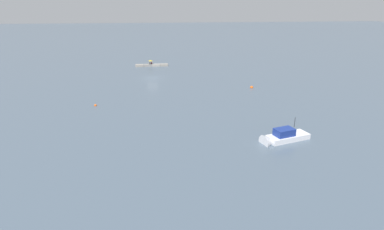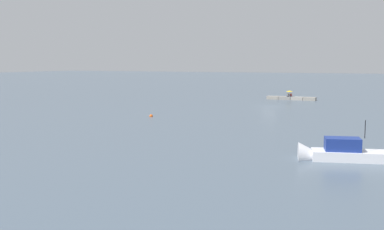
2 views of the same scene
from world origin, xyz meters
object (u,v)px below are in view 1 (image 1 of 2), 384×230
Objects in this scene: motorboat_white_near at (281,138)px; person_seated_maroon_left at (151,63)px; mooring_buoy_mid at (95,105)px; mooring_buoy_near at (252,87)px; umbrella_open_yellow at (150,61)px; person_seated_grey_right at (150,63)px.

person_seated_maroon_left is at bearing 1.67° from motorboat_white_near.
mooring_buoy_mid is (28.14, -19.46, -0.34)m from motorboat_white_near.
motorboat_white_near reaches higher than mooring_buoy_near.
umbrella_open_yellow is 1.95× the size of mooring_buoy_near.
umbrella_open_yellow is 39.17m from mooring_buoy_mid.
motorboat_white_near reaches higher than person_seated_grey_right.
motorboat_white_near reaches higher than person_seated_maroon_left.
motorboat_white_near is at bearing 112.44° from person_seated_maroon_left.
umbrella_open_yellow is 59.87m from motorboat_white_near.
umbrella_open_yellow is at bearing -173.80° from person_seated_grey_right.
person_seated_grey_right is (0.56, 0.04, 0.00)m from person_seated_maroon_left.
umbrella_open_yellow is 2.78× the size of mooring_buoy_mid.
person_seated_maroon_left is 0.91m from umbrella_open_yellow.
motorboat_white_near reaches higher than mooring_buoy_mid.
motorboat_white_near is at bearing 112.97° from person_seated_grey_right.
mooring_buoy_near is at bearing -25.17° from motorboat_white_near.
umbrella_open_yellow reaches higher than person_seated_grey_right.
motorboat_white_near reaches higher than umbrella_open_yellow.
mooring_buoy_near is (-4.93, -28.33, -0.30)m from motorboat_white_near.
person_seated_maroon_left is at bearing -173.00° from umbrella_open_yellow.
motorboat_white_near is (-17.45, 57.21, -0.49)m from person_seated_maroon_left.
mooring_buoy_mid is at bearing 79.68° from person_seated_maroon_left.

